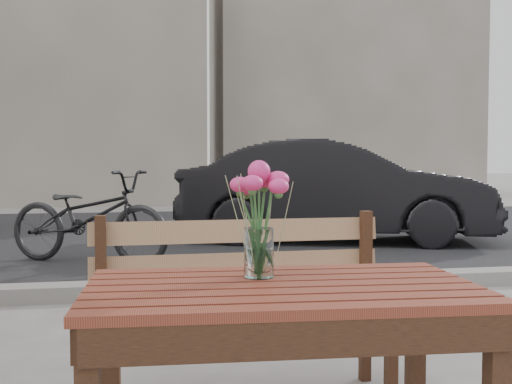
% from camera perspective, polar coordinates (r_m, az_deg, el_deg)
% --- Properties ---
extents(street, '(30.00, 8.12, 0.12)m').
position_cam_1_polar(street, '(7.13, -5.83, -5.39)').
color(street, black).
rests_on(street, ground).
extents(backdrop_buildings, '(15.50, 4.00, 8.00)m').
position_cam_1_polar(backdrop_buildings, '(16.57, -8.02, 11.77)').
color(backdrop_buildings, slate).
rests_on(backdrop_buildings, ground).
extents(main_table, '(1.17, 0.73, 0.70)m').
position_cam_1_polar(main_table, '(1.92, 2.34, -11.56)').
color(main_table, maroon).
rests_on(main_table, ground).
extents(main_bench, '(1.36, 0.42, 0.84)m').
position_cam_1_polar(main_bench, '(2.90, -1.27, -8.13)').
color(main_bench, '#9C7650').
rests_on(main_bench, ground).
extents(main_vase, '(0.20, 0.20, 0.36)m').
position_cam_1_polar(main_vase, '(1.97, 0.27, -1.16)').
color(main_vase, white).
rests_on(main_vase, main_table).
extents(parked_car, '(4.18, 2.49, 1.30)m').
position_cam_1_polar(parked_car, '(8.33, 7.07, 0.11)').
color(parked_car, black).
rests_on(parked_car, ground).
extents(bicycle, '(1.89, 1.45, 0.95)m').
position_cam_1_polar(bicycle, '(6.71, -14.69, -2.15)').
color(bicycle, black).
rests_on(bicycle, ground).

